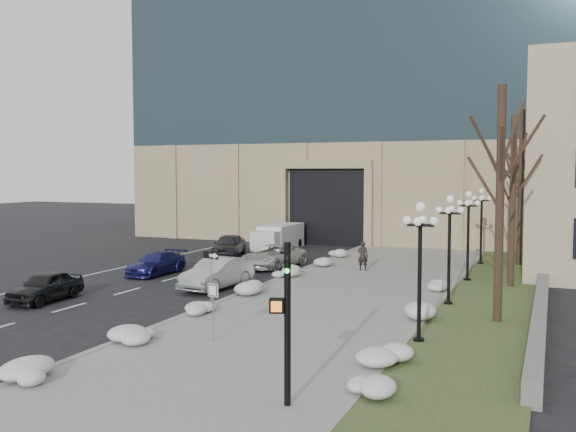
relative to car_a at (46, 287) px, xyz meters
name	(u,v)px	position (x,y,z in m)	size (l,w,h in m)	color
ground	(102,365)	(8.41, -6.67, -0.67)	(160.00, 160.00, 0.00)	black
sidewalk	(351,291)	(11.91, 7.33, -0.61)	(9.00, 40.00, 0.12)	gray
curb	(266,284)	(7.41, 7.33, -0.60)	(0.30, 40.00, 0.14)	gray
grass_strip	(493,302)	(18.41, 7.33, -0.62)	(4.00, 40.00, 0.10)	#3C4A25
stone_wall	(542,290)	(20.41, 9.33, -0.32)	(0.50, 30.00, 0.70)	gray
office_tower	(389,33)	(6.41, 36.92, 17.83)	(40.00, 24.70, 36.00)	tan
car_a	(46,287)	(0.00, 0.00, 0.00)	(1.57, 3.91, 1.33)	black
car_b	(217,273)	(5.55, 5.65, 0.09)	(1.60, 4.59, 1.51)	#AAAEB2
car_c	(156,264)	(0.29, 8.16, -0.05)	(1.72, 4.24, 1.23)	navy
car_d	(273,256)	(5.28, 13.07, 0.02)	(2.27, 4.93, 1.37)	silver
car_e	(229,245)	(0.42, 16.59, 0.09)	(1.78, 4.43, 1.51)	#323137
pedestrian	(363,256)	(10.78, 13.35, 0.29)	(0.61, 0.40, 1.67)	black
box_truck	(278,237)	(1.93, 21.58, 0.21)	(2.03, 5.67, 1.80)	silver
one_way_sign	(213,262)	(7.87, 1.12, 1.37)	(0.90, 0.44, 2.46)	slate
keep_sign	(213,300)	(10.38, -3.37, 0.84)	(0.43, 0.14, 2.05)	slate
traffic_signal	(286,327)	(14.91, -7.90, 1.37)	(0.70, 0.92, 4.10)	black
snow_clump_a	(31,376)	(7.93, -8.96, -0.37)	(1.10, 1.60, 0.36)	white
snow_clump_b	(136,337)	(8.10, -4.50, -0.37)	(1.10, 1.60, 0.36)	white
snow_clump_c	(204,309)	(8.00, 0.15, -0.37)	(1.10, 1.60, 0.36)	white
snow_clump_d	(251,291)	(8.08, 4.31, -0.37)	(1.10, 1.60, 0.36)	white
snow_clump_e	(287,273)	(7.65, 9.59, -0.37)	(1.10, 1.60, 0.36)	white
snow_clump_f	(321,264)	(8.11, 13.70, -0.37)	(1.10, 1.60, 0.36)	white
snow_clump_g	(339,254)	(7.77, 18.20, -0.37)	(1.10, 1.60, 0.36)	white
snow_clump_h	(381,358)	(16.20, -3.73, -0.37)	(1.10, 1.60, 0.36)	white
snow_clump_i	(415,312)	(15.90, 2.75, -0.37)	(1.10, 1.60, 0.36)	white
snow_clump_j	(443,288)	(16.07, 8.52, -0.37)	(1.10, 1.60, 0.36)	white
snow_clump_k	(370,385)	(16.56, -6.24, -0.37)	(1.10, 1.60, 0.36)	white
lamppost_a	(420,253)	(16.71, -0.67, 2.41)	(1.18, 1.18, 4.76)	black
lamppost_b	(449,235)	(16.71, 5.83, 2.41)	(1.18, 1.18, 4.76)	black
lamppost_c	(468,223)	(16.71, 12.33, 2.41)	(1.18, 1.18, 4.76)	black
lamppost_d	(481,216)	(16.71, 18.83, 2.41)	(1.18, 1.18, 4.76)	black
tree_near	(501,170)	(18.91, 3.33, 5.16)	(3.20, 3.20, 9.00)	black
tree_mid	(513,177)	(18.91, 11.33, 4.84)	(3.20, 3.20, 8.50)	black
tree_far	(521,165)	(18.91, 19.33, 5.49)	(3.20, 3.20, 9.50)	black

